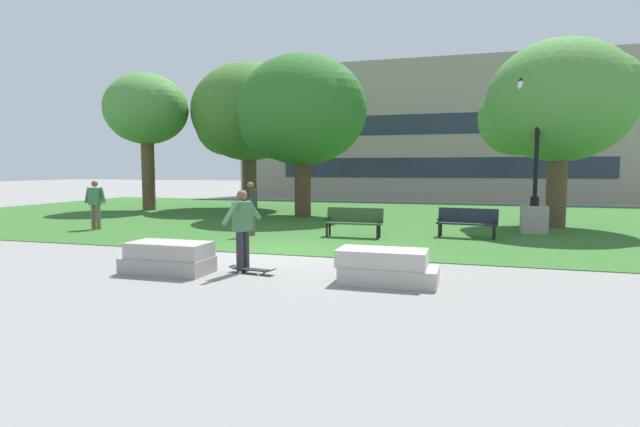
{
  "coord_description": "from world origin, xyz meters",
  "views": [
    {
      "loc": [
        4.54,
        -11.46,
        2.15
      ],
      "look_at": [
        1.57,
        -1.4,
        1.2
      ],
      "focal_mm": 28.0,
      "sensor_mm": 36.0,
      "label": 1
    }
  ],
  "objects_px": {
    "skateboard": "(252,269)",
    "lamp_post_center": "(535,202)",
    "person_bystander_far_lawn": "(251,205)",
    "park_bench_near_right": "(354,220)",
    "person_bystander_near_lawn": "(95,202)",
    "concrete_block_center": "(169,258)",
    "person_skateboarder": "(242,226)",
    "concrete_block_left": "(386,267)",
    "park_bench_near_left": "(467,221)"
  },
  "relations": [
    {
      "from": "concrete_block_left",
      "to": "park_bench_near_right",
      "type": "xyz_separation_m",
      "value": [
        -1.94,
        5.9,
        0.23
      ]
    },
    {
      "from": "person_skateboarder",
      "to": "person_bystander_far_lawn",
      "type": "xyz_separation_m",
      "value": [
        -2.11,
        5.07,
        0.01
      ]
    },
    {
      "from": "concrete_block_center",
      "to": "concrete_block_left",
      "type": "bearing_deg",
      "value": 4.38
    },
    {
      "from": "concrete_block_center",
      "to": "park_bench_near_right",
      "type": "height_order",
      "value": "park_bench_near_right"
    },
    {
      "from": "concrete_block_left",
      "to": "person_skateboarder",
      "type": "xyz_separation_m",
      "value": [
        -3.01,
        0.17,
        0.66
      ]
    },
    {
      "from": "lamp_post_center",
      "to": "person_bystander_far_lawn",
      "type": "bearing_deg",
      "value": -159.16
    },
    {
      "from": "person_bystander_near_lawn",
      "to": "person_bystander_far_lawn",
      "type": "distance_m",
      "value": 5.94
    },
    {
      "from": "concrete_block_center",
      "to": "person_bystander_far_lawn",
      "type": "height_order",
      "value": "person_bystander_far_lawn"
    },
    {
      "from": "concrete_block_center",
      "to": "person_bystander_near_lawn",
      "type": "height_order",
      "value": "person_bystander_near_lawn"
    },
    {
      "from": "person_bystander_near_lawn",
      "to": "person_bystander_far_lawn",
      "type": "xyz_separation_m",
      "value": [
        5.94,
        -0.03,
        -0.0
      ]
    },
    {
      "from": "concrete_block_center",
      "to": "skateboard",
      "type": "height_order",
      "value": "concrete_block_center"
    },
    {
      "from": "park_bench_near_right",
      "to": "person_bystander_near_lawn",
      "type": "bearing_deg",
      "value": -176.03
    },
    {
      "from": "concrete_block_left",
      "to": "person_bystander_far_lawn",
      "type": "distance_m",
      "value": 7.36
    },
    {
      "from": "person_bystander_near_lawn",
      "to": "person_bystander_far_lawn",
      "type": "height_order",
      "value": "same"
    },
    {
      "from": "concrete_block_left",
      "to": "skateboard",
      "type": "distance_m",
      "value": 2.77
    },
    {
      "from": "park_bench_near_right",
      "to": "lamp_post_center",
      "type": "bearing_deg",
      "value": 25.69
    },
    {
      "from": "park_bench_near_left",
      "to": "person_bystander_far_lawn",
      "type": "height_order",
      "value": "person_bystander_far_lawn"
    },
    {
      "from": "concrete_block_left",
      "to": "person_skateboarder",
      "type": "height_order",
      "value": "person_skateboarder"
    },
    {
      "from": "skateboard",
      "to": "park_bench_near_right",
      "type": "relative_size",
      "value": 0.57
    },
    {
      "from": "concrete_block_left",
      "to": "skateboard",
      "type": "height_order",
      "value": "concrete_block_left"
    },
    {
      "from": "park_bench_near_left",
      "to": "person_bystander_near_lawn",
      "type": "xyz_separation_m",
      "value": [
        -12.51,
        -1.47,
        0.45
      ]
    },
    {
      "from": "concrete_block_left",
      "to": "lamp_post_center",
      "type": "height_order",
      "value": "lamp_post_center"
    },
    {
      "from": "person_bystander_near_lawn",
      "to": "person_skateboarder",
      "type": "bearing_deg",
      "value": -32.34
    },
    {
      "from": "skateboard",
      "to": "lamp_post_center",
      "type": "height_order",
      "value": "lamp_post_center"
    },
    {
      "from": "skateboard",
      "to": "lamp_post_center",
      "type": "xyz_separation_m",
      "value": [
        6.33,
        8.48,
        0.97
      ]
    },
    {
      "from": "concrete_block_left",
      "to": "lamp_post_center",
      "type": "xyz_separation_m",
      "value": [
        3.57,
        8.55,
        0.74
      ]
    },
    {
      "from": "person_bystander_near_lawn",
      "to": "concrete_block_center",
      "type": "bearing_deg",
      "value": -40.32
    },
    {
      "from": "park_bench_near_left",
      "to": "lamp_post_center",
      "type": "xyz_separation_m",
      "value": [
        2.12,
        1.82,
        0.51
      ]
    },
    {
      "from": "concrete_block_center",
      "to": "skateboard",
      "type": "distance_m",
      "value": 1.75
    },
    {
      "from": "concrete_block_center",
      "to": "skateboard",
      "type": "relative_size",
      "value": 1.74
    },
    {
      "from": "person_bystander_near_lawn",
      "to": "park_bench_near_left",
      "type": "bearing_deg",
      "value": 6.69
    },
    {
      "from": "lamp_post_center",
      "to": "skateboard",
      "type": "bearing_deg",
      "value": -126.73
    },
    {
      "from": "person_skateboarder",
      "to": "park_bench_near_right",
      "type": "distance_m",
      "value": 5.84
    },
    {
      "from": "skateboard",
      "to": "person_bystander_near_lawn",
      "type": "height_order",
      "value": "person_bystander_near_lawn"
    },
    {
      "from": "lamp_post_center",
      "to": "concrete_block_left",
      "type": "bearing_deg",
      "value": -112.66
    },
    {
      "from": "concrete_block_center",
      "to": "park_bench_near_left",
      "type": "relative_size",
      "value": 0.97
    },
    {
      "from": "park_bench_near_left",
      "to": "person_bystander_far_lawn",
      "type": "relative_size",
      "value": 1.08
    },
    {
      "from": "person_skateboarder",
      "to": "park_bench_near_right",
      "type": "bearing_deg",
      "value": 79.34
    },
    {
      "from": "park_bench_near_left",
      "to": "concrete_block_center",
      "type": "bearing_deg",
      "value": -129.82
    },
    {
      "from": "concrete_block_left",
      "to": "person_skateboarder",
      "type": "distance_m",
      "value": 3.09
    },
    {
      "from": "skateboard",
      "to": "lamp_post_center",
      "type": "distance_m",
      "value": 10.63
    },
    {
      "from": "skateboard",
      "to": "park_bench_near_left",
      "type": "xyz_separation_m",
      "value": [
        4.21,
        6.67,
        0.45
      ]
    },
    {
      "from": "person_skateboarder",
      "to": "skateboard",
      "type": "distance_m",
      "value": 0.93
    },
    {
      "from": "park_bench_near_right",
      "to": "person_bystander_near_lawn",
      "type": "xyz_separation_m",
      "value": [
        -9.12,
        -0.63,
        0.45
      ]
    },
    {
      "from": "lamp_post_center",
      "to": "person_bystander_near_lawn",
      "type": "distance_m",
      "value": 14.99
    },
    {
      "from": "park_bench_near_right",
      "to": "person_bystander_near_lawn",
      "type": "height_order",
      "value": "person_bystander_near_lawn"
    },
    {
      "from": "person_skateboarder",
      "to": "person_bystander_near_lawn",
      "type": "bearing_deg",
      "value": 147.66
    },
    {
      "from": "person_bystander_far_lawn",
      "to": "park_bench_near_right",
      "type": "bearing_deg",
      "value": 11.71
    },
    {
      "from": "skateboard",
      "to": "park_bench_near_left",
      "type": "distance_m",
      "value": 7.9
    },
    {
      "from": "person_skateboarder",
      "to": "park_bench_near_left",
      "type": "distance_m",
      "value": 7.95
    }
  ]
}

